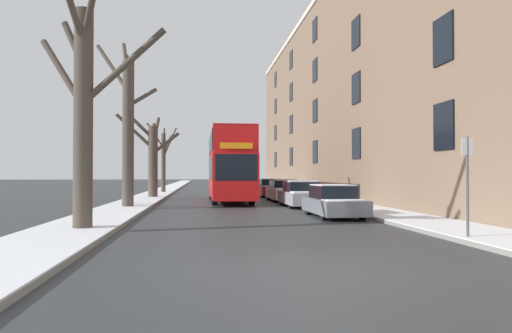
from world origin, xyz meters
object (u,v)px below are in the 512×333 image
(bare_tree_left_2, at_px, (152,156))
(bare_tree_left_3, at_px, (164,159))
(parked_car_3, at_px, (270,188))
(double_decker_bus, at_px, (230,163))
(street_sign_post, at_px, (467,182))
(pedestrian_left_sidewalk, at_px, (127,188))
(parked_car_1, at_px, (301,194))
(parked_car_2, at_px, (283,191))
(bare_tree_left_0, at_px, (84,104))
(parked_car_0, at_px, (333,202))
(bare_tree_left_1, at_px, (128,125))

(bare_tree_left_2, relative_size, bare_tree_left_3, 0.97)
(bare_tree_left_2, height_order, parked_car_3, bare_tree_left_2)
(double_decker_bus, distance_m, street_sign_post, 19.25)
(parked_car_3, relative_size, pedestrian_left_sidewalk, 2.26)
(bare_tree_left_2, height_order, street_sign_post, bare_tree_left_2)
(bare_tree_left_3, bearing_deg, pedestrian_left_sidewalk, -91.76)
(parked_car_1, xyz_separation_m, parked_car_2, (0.00, 5.33, 0.00))
(parked_car_2, xyz_separation_m, parked_car_3, (-0.00, 6.03, -0.00))
(bare_tree_left_0, bearing_deg, double_decker_bus, 70.67)
(parked_car_2, relative_size, street_sign_post, 1.64)
(parked_car_0, bearing_deg, double_decker_bus, 107.69)
(bare_tree_left_0, bearing_deg, bare_tree_left_2, 90.00)
(bare_tree_left_1, bearing_deg, parked_car_3, 52.65)
(parked_car_1, relative_size, street_sign_post, 1.64)
(bare_tree_left_2, xyz_separation_m, bare_tree_left_3, (0.09, 9.28, 0.10))
(bare_tree_left_0, distance_m, double_decker_bus, 16.29)
(parked_car_0, bearing_deg, bare_tree_left_0, -155.54)
(parked_car_1, bearing_deg, double_decker_bus, 125.01)
(bare_tree_left_2, xyz_separation_m, parked_car_1, (8.96, -9.27, -2.47))
(parked_car_2, bearing_deg, double_decker_bus, -176.64)
(bare_tree_left_3, distance_m, parked_car_0, 26.35)
(bare_tree_left_0, distance_m, street_sign_post, 11.08)
(parked_car_1, distance_m, pedestrian_left_sidewalk, 9.45)
(bare_tree_left_1, distance_m, pedestrian_left_sidewalk, 3.53)
(double_decker_bus, bearing_deg, bare_tree_left_1, -134.03)
(bare_tree_left_2, distance_m, bare_tree_left_3, 9.28)
(bare_tree_left_1, bearing_deg, parked_car_2, 33.12)
(parked_car_3, bearing_deg, bare_tree_left_2, -166.90)
(parked_car_0, distance_m, street_sign_post, 7.51)
(pedestrian_left_sidewalk, bearing_deg, bare_tree_left_3, -19.18)
(bare_tree_left_1, distance_m, double_decker_bus, 8.20)
(parked_car_1, xyz_separation_m, parked_car_3, (0.00, 11.36, 0.00))
(double_decker_bus, relative_size, parked_car_3, 2.66)
(bare_tree_left_0, bearing_deg, parked_car_1, 48.69)
(parked_car_1, bearing_deg, street_sign_post, -84.16)
(bare_tree_left_2, distance_m, pedestrian_left_sidewalk, 8.83)
(bare_tree_left_2, bearing_deg, bare_tree_left_0, -90.00)
(bare_tree_left_2, height_order, double_decker_bus, bare_tree_left_2)
(bare_tree_left_1, bearing_deg, bare_tree_left_2, 88.86)
(double_decker_bus, relative_size, parked_car_2, 2.48)
(bare_tree_left_1, bearing_deg, pedestrian_left_sidewalk, 100.72)
(parked_car_3, distance_m, pedestrian_left_sidewalk, 14.22)
(parked_car_0, height_order, pedestrian_left_sidewalk, pedestrian_left_sidewalk)
(parked_car_0, bearing_deg, bare_tree_left_2, 120.20)
(bare_tree_left_0, xyz_separation_m, bare_tree_left_2, (-0.00, 19.47, -0.76))
(street_sign_post, bearing_deg, double_decker_bus, 104.96)
(parked_car_1, height_order, parked_car_3, parked_car_3)
(bare_tree_left_0, distance_m, bare_tree_left_3, 28.76)
(parked_car_2, bearing_deg, bare_tree_left_2, 156.26)
(parked_car_2, height_order, pedestrian_left_sidewalk, pedestrian_left_sidewalk)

